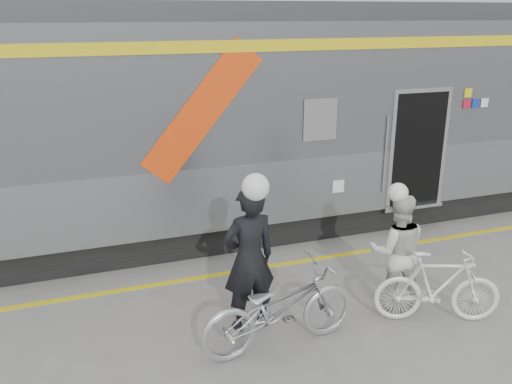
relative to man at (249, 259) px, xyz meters
name	(u,v)px	position (x,y,z in m)	size (l,w,h in m)	color
ground	(320,340)	(0.74, -0.60, -0.97)	(90.00, 90.00, 0.00)	slate
train	(275,116)	(1.77, 3.59, 1.08)	(24.00, 3.17, 4.10)	black
safety_strip	(261,268)	(0.74, 1.55, -0.97)	(24.00, 0.12, 0.01)	gold
man	(249,259)	(0.00, 0.00, 0.00)	(0.71, 0.46, 1.94)	black
bicycle_left	(279,308)	(0.20, -0.55, -0.44)	(0.71, 2.03, 1.07)	#B6B7BE
woman	(397,251)	(2.09, -0.16, -0.14)	(0.80, 0.62, 1.65)	silver
bicycle_right	(438,287)	(2.39, -0.71, -0.47)	(0.47, 1.66, 1.00)	white
helmet_man	(249,173)	(0.00, 0.00, 1.14)	(0.34, 0.34, 0.34)	white
helmet_woman	(402,185)	(2.09, -0.16, 0.81)	(0.26, 0.26, 0.26)	white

